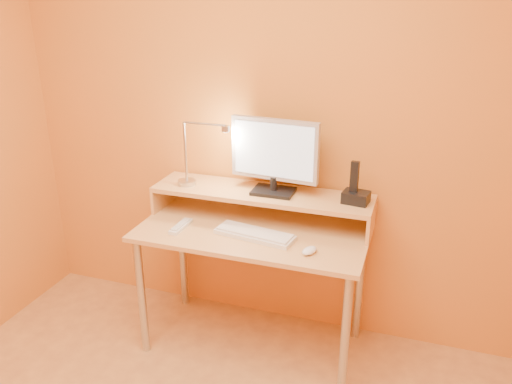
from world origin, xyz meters
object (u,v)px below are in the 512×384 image
(lamp_base, at_px, (187,182))
(mouse, at_px, (309,251))
(monitor_panel, at_px, (275,150))
(phone_dock, at_px, (356,197))
(keyboard, at_px, (255,235))
(remote_control, at_px, (181,226))

(lamp_base, distance_m, mouse, 0.84)
(lamp_base, xyz_separation_m, mouse, (0.77, -0.28, -0.16))
(monitor_panel, relative_size, phone_dock, 3.68)
(keyboard, bearing_deg, monitor_panel, 91.65)
(phone_dock, distance_m, remote_control, 0.92)
(mouse, bearing_deg, lamp_base, -177.97)
(monitor_panel, xyz_separation_m, mouse, (0.27, -0.32, -0.38))
(lamp_base, height_order, phone_dock, phone_dock)
(keyboard, bearing_deg, mouse, -7.22)
(lamp_base, distance_m, keyboard, 0.53)
(lamp_base, bearing_deg, monitor_panel, 4.62)
(monitor_panel, bearing_deg, remote_control, -143.57)
(lamp_base, xyz_separation_m, phone_dock, (0.93, 0.03, 0.02))
(phone_dock, height_order, keyboard, phone_dock)
(monitor_panel, distance_m, remote_control, 0.64)
(lamp_base, height_order, mouse, lamp_base)
(keyboard, height_order, remote_control, keyboard)
(monitor_panel, xyz_separation_m, lamp_base, (-0.50, -0.04, -0.23))
(keyboard, distance_m, mouse, 0.32)
(mouse, bearing_deg, monitor_panel, 152.54)
(phone_dock, xyz_separation_m, keyboard, (-0.47, -0.23, -0.18))
(monitor_panel, xyz_separation_m, phone_dock, (0.44, -0.01, -0.21))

